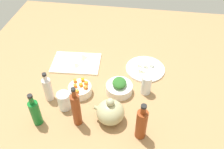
% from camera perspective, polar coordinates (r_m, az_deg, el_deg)
% --- Properties ---
extents(tabletop, '(1.90, 1.90, 0.03)m').
position_cam_1_polar(tabletop, '(1.49, -0.00, -1.83)').
color(tabletop, '#A3794E').
rests_on(tabletop, ground).
extents(cutting_board, '(0.33, 0.23, 0.01)m').
position_cam_1_polar(cutting_board, '(1.61, -8.48, 2.76)').
color(cutting_board, white).
rests_on(cutting_board, tabletop).
extents(plate_tofu, '(0.25, 0.25, 0.01)m').
position_cam_1_polar(plate_tofu, '(1.56, 7.88, 1.34)').
color(plate_tofu, white).
rests_on(plate_tofu, tabletop).
extents(bowl_greens, '(0.15, 0.15, 0.05)m').
position_cam_1_polar(bowl_greens, '(1.39, 1.72, -3.31)').
color(bowl_greens, white).
rests_on(bowl_greens, tabletop).
extents(bowl_carrots, '(0.13, 0.13, 0.05)m').
position_cam_1_polar(bowl_carrots, '(1.40, -7.57, -3.63)').
color(bowl_carrots, white).
rests_on(bowl_carrots, tabletop).
extents(teapot, '(0.16, 0.14, 0.16)m').
position_cam_1_polar(teapot, '(1.23, -0.42, -8.86)').
color(teapot, tan).
rests_on(teapot, tabletop).
extents(bottle_0, '(0.05, 0.05, 0.23)m').
position_cam_1_polar(bottle_0, '(1.16, 7.00, -11.52)').
color(bottle_0, maroon).
rests_on(bottle_0, tabletop).
extents(bottle_1, '(0.04, 0.04, 0.25)m').
position_cam_1_polar(bottle_1, '(1.20, -8.49, -8.15)').
color(bottle_1, maroon).
rests_on(bottle_1, tabletop).
extents(bottle_2, '(0.05, 0.05, 0.21)m').
position_cam_1_polar(bottle_2, '(1.27, -17.74, -8.47)').
color(bottle_2, '#156C27').
rests_on(bottle_2, tabletop).
extents(bottle_3, '(0.05, 0.05, 0.19)m').
position_cam_1_polar(bottle_3, '(1.37, -14.98, -3.27)').
color(bottle_3, silver).
rests_on(bottle_3, tabletop).
extents(drinking_glass_0, '(0.07, 0.07, 0.10)m').
position_cam_1_polar(drinking_glass_0, '(1.32, -11.29, -6.13)').
color(drinking_glass_0, white).
rests_on(drinking_glass_0, tabletop).
extents(drinking_glass_1, '(0.06, 0.06, 0.12)m').
position_cam_1_polar(drinking_glass_1, '(1.38, 8.14, -2.42)').
color(drinking_glass_1, white).
rests_on(drinking_glass_1, tabletop).
extents(carrot_cube_0, '(0.02, 0.02, 0.02)m').
position_cam_1_polar(carrot_cube_0, '(1.35, -6.26, -3.10)').
color(carrot_cube_0, orange).
rests_on(carrot_cube_0, bowl_carrots).
extents(carrot_cube_1, '(0.03, 0.03, 0.02)m').
position_cam_1_polar(carrot_cube_1, '(1.34, -8.29, -4.02)').
color(carrot_cube_1, orange).
rests_on(carrot_cube_1, bowl_carrots).
extents(carrot_cube_2, '(0.02, 0.02, 0.02)m').
position_cam_1_polar(carrot_cube_2, '(1.40, -8.75, -1.48)').
color(carrot_cube_2, orange).
rests_on(carrot_cube_2, bowl_carrots).
extents(carrot_cube_3, '(0.02, 0.02, 0.02)m').
position_cam_1_polar(carrot_cube_3, '(1.37, -8.71, -2.69)').
color(carrot_cube_3, orange).
rests_on(carrot_cube_3, bowl_carrots).
extents(carrot_cube_4, '(0.02, 0.02, 0.02)m').
position_cam_1_polar(carrot_cube_4, '(1.38, -6.15, -2.07)').
color(carrot_cube_4, orange).
rests_on(carrot_cube_4, bowl_carrots).
extents(carrot_cube_5, '(0.02, 0.02, 0.02)m').
position_cam_1_polar(carrot_cube_5, '(1.40, -6.95, -1.28)').
color(carrot_cube_5, orange).
rests_on(carrot_cube_5, bowl_carrots).
extents(carrot_cube_6, '(0.02, 0.02, 0.02)m').
position_cam_1_polar(carrot_cube_6, '(1.37, -7.38, -2.46)').
color(carrot_cube_6, orange).
rests_on(carrot_cube_6, bowl_carrots).
extents(chopped_greens_mound, '(0.09, 0.10, 0.04)m').
position_cam_1_polar(chopped_greens_mound, '(1.36, 1.76, -1.99)').
color(chopped_greens_mound, '#2A6324').
rests_on(chopped_greens_mound, bowl_greens).
extents(tofu_cube_0, '(0.03, 0.03, 0.02)m').
position_cam_1_polar(tofu_cube_0, '(1.52, 6.77, 1.02)').
color(tofu_cube_0, white).
rests_on(tofu_cube_0, plate_tofu).
extents(tofu_cube_1, '(0.03, 0.03, 0.02)m').
position_cam_1_polar(tofu_cube_1, '(1.56, 7.95, 2.06)').
color(tofu_cube_1, silver).
rests_on(tofu_cube_1, plate_tofu).
extents(tofu_cube_2, '(0.03, 0.03, 0.02)m').
position_cam_1_polar(tofu_cube_2, '(1.51, 7.91, 0.48)').
color(tofu_cube_2, white).
rests_on(tofu_cube_2, plate_tofu).
extents(tofu_cube_3, '(0.03, 0.03, 0.02)m').
position_cam_1_polar(tofu_cube_3, '(1.56, 6.57, 2.21)').
color(tofu_cube_3, white).
rests_on(tofu_cube_3, plate_tofu).
extents(tofu_cube_4, '(0.03, 0.03, 0.02)m').
position_cam_1_polar(tofu_cube_4, '(1.57, 9.43, 2.20)').
color(tofu_cube_4, white).
rests_on(tofu_cube_4, plate_tofu).
extents(dumpling_0, '(0.07, 0.08, 0.02)m').
position_cam_1_polar(dumpling_0, '(1.66, -11.29, 4.45)').
color(dumpling_0, beige).
rests_on(dumpling_0, cutting_board).
extents(dumpling_1, '(0.06, 0.06, 0.03)m').
position_cam_1_polar(dumpling_1, '(1.57, -8.74, 2.39)').
color(dumpling_1, beige).
rests_on(dumpling_1, cutting_board).
extents(dumpling_2, '(0.07, 0.07, 0.03)m').
position_cam_1_polar(dumpling_2, '(1.63, -7.02, 4.35)').
color(dumpling_2, beige).
rests_on(dumpling_2, cutting_board).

